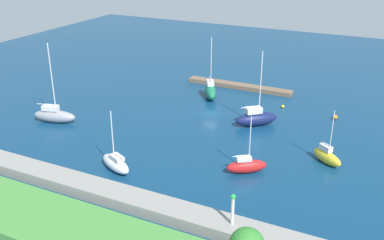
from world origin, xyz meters
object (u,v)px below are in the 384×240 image
harbor_beacon (233,207)px  sailboat_navy_outer_mooring (256,118)px  sailboat_yellow_mid_basin (327,156)px  sailboat_green_off_beacon (210,91)px  pier_dock (239,86)px  sailboat_red_near_pier (246,166)px  sailboat_gray_east_end (54,115)px  mooring_buoy_orange (335,117)px  sailboat_white_by_breakwater (116,163)px  mooring_buoy_yellow (283,106)px

harbor_beacon → sailboat_navy_outer_mooring: (7.23, -29.89, -2.27)m
sailboat_yellow_mid_basin → sailboat_green_off_beacon: (26.03, -17.51, 0.38)m
pier_dock → sailboat_red_near_pier: (-13.61, 33.56, 0.62)m
sailboat_gray_east_end → sailboat_green_off_beacon: size_ratio=1.14×
sailboat_gray_east_end → mooring_buoy_orange: 49.50m
sailboat_gray_east_end → sailboat_yellow_mid_basin: sailboat_gray_east_end is taller
pier_dock → sailboat_green_off_beacon: (2.98, 8.36, 1.02)m
pier_dock → mooring_buoy_orange: bearing=158.0°
sailboat_navy_outer_mooring → sailboat_red_near_pier: bearing=-117.9°
harbor_beacon → sailboat_red_near_pier: bearing=-76.8°
sailboat_gray_east_end → sailboat_white_by_breakwater: sailboat_gray_east_end is taller
sailboat_gray_east_end → sailboat_green_off_beacon: sailboat_gray_east_end is taller
pier_dock → sailboat_navy_outer_mooring: bearing=118.9°
sailboat_red_near_pier → mooring_buoy_yellow: (2.03, -26.18, -0.75)m
pier_dock → sailboat_red_near_pier: size_ratio=2.72×
sailboat_green_off_beacon → mooring_buoy_yellow: sailboat_green_off_beacon is taller
pier_dock → mooring_buoy_yellow: bearing=147.5°
mooring_buoy_yellow → mooring_buoy_orange: bearing=172.7°
mooring_buoy_orange → pier_dock: bearing=-22.0°
harbor_beacon → sailboat_red_near_pier: sailboat_red_near_pier is taller
sailboat_red_near_pier → sailboat_yellow_mid_basin: bearing=2.9°
sailboat_yellow_mid_basin → mooring_buoy_yellow: bearing=157.4°
harbor_beacon → mooring_buoy_yellow: bearing=-82.5°
sailboat_navy_outer_mooring → mooring_buoy_orange: (-11.81, -8.74, -0.95)m
harbor_beacon → sailboat_yellow_mid_basin: sailboat_yellow_mid_basin is taller
sailboat_navy_outer_mooring → mooring_buoy_yellow: bearing=36.9°
pier_dock → sailboat_gray_east_end: bearing=54.5°
pier_dock → harbor_beacon: size_ratio=6.14×
sailboat_white_by_breakwater → mooring_buoy_orange: 40.44m
sailboat_yellow_mid_basin → sailboat_green_off_beacon: sailboat_green_off_beacon is taller
sailboat_green_off_beacon → sailboat_white_by_breakwater: bearing=-29.2°
sailboat_red_near_pier → sailboat_gray_east_end: sailboat_gray_east_end is taller
harbor_beacon → sailboat_green_off_beacon: sailboat_green_off_beacon is taller
sailboat_gray_east_end → sailboat_yellow_mid_basin: 45.88m
pier_dock → mooring_buoy_yellow: pier_dock is taller
sailboat_green_off_beacon → harbor_beacon: bearing=-2.2°
sailboat_gray_east_end → mooring_buoy_yellow: 41.76m
mooring_buoy_orange → mooring_buoy_yellow: size_ratio=1.35×
mooring_buoy_yellow → sailboat_green_off_beacon: bearing=3.8°
harbor_beacon → pier_dock: bearing=-70.4°
pier_dock → sailboat_gray_east_end: (22.47, 31.54, 0.85)m
mooring_buoy_yellow → sailboat_yellow_mid_basin: bearing=121.8°
harbor_beacon → sailboat_white_by_breakwater: size_ratio=0.42×
sailboat_yellow_mid_basin → sailboat_navy_outer_mooring: sailboat_navy_outer_mooring is taller
sailboat_red_near_pier → sailboat_white_by_breakwater: sailboat_white_by_breakwater is taller
harbor_beacon → mooring_buoy_orange: size_ratio=4.46×
pier_dock → mooring_buoy_orange: pier_dock is taller
pier_dock → sailboat_green_off_beacon: size_ratio=1.85×
sailboat_gray_east_end → sailboat_red_near_pier: bearing=-17.8°
pier_dock → sailboat_navy_outer_mooring: 19.88m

